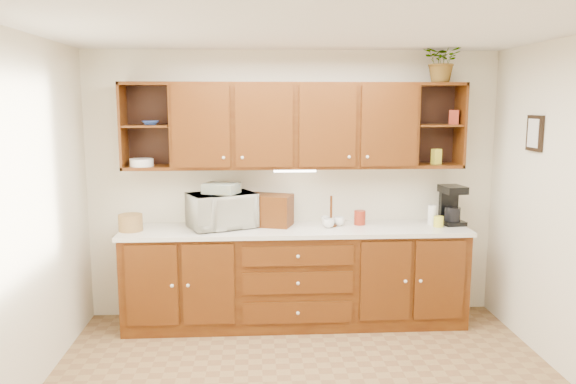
{
  "coord_description": "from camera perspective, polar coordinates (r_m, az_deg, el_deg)",
  "views": [
    {
      "loc": [
        -0.38,
        -3.7,
        2.11
      ],
      "look_at": [
        -0.09,
        1.15,
        1.33
      ],
      "focal_mm": 35.0,
      "sensor_mm": 36.0,
      "label": 1
    }
  ],
  "objects": [
    {
      "name": "pantry_box_yellow",
      "position": [
        5.58,
        14.84,
        3.51
      ],
      "size": [
        0.1,
        0.09,
        0.15
      ],
      "primitive_type": "cube",
      "rotation": [
        0.0,
        0.0,
        0.35
      ],
      "color": "yellow",
      "rests_on": "upper_cabinets"
    },
    {
      "name": "countertop",
      "position": [
        5.29,
        0.76,
        -3.86
      ],
      "size": [
        3.24,
        0.64,
        0.04
      ],
      "primitive_type": "cube",
      "color": "silver",
      "rests_on": "base_cabinets"
    },
    {
      "name": "canister_yellow",
      "position": [
        5.5,
        15.04,
        -2.92
      ],
      "size": [
        0.12,
        0.12,
        0.1
      ],
      "primitive_type": "cylinder",
      "rotation": [
        0.0,
        0.0,
        0.34
      ],
      "color": "yellow",
      "rests_on": "countertop"
    },
    {
      "name": "canister_red",
      "position": [
        5.45,
        7.3,
        -2.6
      ],
      "size": [
        0.13,
        0.13,
        0.14
      ],
      "primitive_type": "cylinder",
      "rotation": [
        0.0,
        0.0,
        -0.21
      ],
      "color": "maroon",
      "rests_on": "countertop"
    },
    {
      "name": "woven_tray",
      "position": [
        5.53,
        -7.33,
        -3.08
      ],
      "size": [
        0.35,
        0.15,
        0.34
      ],
      "primitive_type": "cylinder",
      "rotation": [
        1.36,
        0.0,
        -0.19
      ],
      "color": "#A17A43",
      "rests_on": "countertop"
    },
    {
      "name": "towel_stack",
      "position": [
        5.26,
        -6.8,
        0.37
      ],
      "size": [
        0.37,
        0.33,
        0.09
      ],
      "primitive_type": "cube",
      "rotation": [
        0.0,
        0.0,
        -0.41
      ],
      "color": "tan",
      "rests_on": "microwave"
    },
    {
      "name": "upper_cabinets",
      "position": [
        5.31,
        0.77,
        6.79
      ],
      "size": [
        3.2,
        0.33,
        0.8
      ],
      "color": "#3E1807",
      "rests_on": "back_wall"
    },
    {
      "name": "ceiling",
      "position": [
        3.75,
        2.5,
        16.64
      ],
      "size": [
        4.0,
        4.0,
        0.0
      ],
      "primitive_type": "plane",
      "rotation": [
        3.14,
        0.0,
        0.0
      ],
      "color": "white",
      "rests_on": "back_wall"
    },
    {
      "name": "back_wall",
      "position": [
        5.53,
        0.54,
        0.7
      ],
      "size": [
        4.0,
        0.0,
        4.0
      ],
      "primitive_type": "plane",
      "rotation": [
        1.57,
        0.0,
        0.0
      ],
      "color": "#EAE2C5",
      "rests_on": "floor"
    },
    {
      "name": "wine_bottle",
      "position": [
        5.43,
        -2.77,
        -1.84
      ],
      "size": [
        0.08,
        0.08,
        0.28
      ],
      "primitive_type": "cylinder",
      "rotation": [
        0.0,
        0.0,
        0.22
      ],
      "color": "black",
      "rests_on": "countertop"
    },
    {
      "name": "undercabinet_light",
      "position": [
        5.29,
        0.7,
        2.18
      ],
      "size": [
        0.4,
        0.05,
        0.02
      ],
      "primitive_type": "cube",
      "color": "white",
      "rests_on": "upper_cabinets"
    },
    {
      "name": "potted_plant",
      "position": [
        5.53,
        15.48,
        12.74
      ],
      "size": [
        0.45,
        0.42,
        0.4
      ],
      "primitive_type": "imported",
      "rotation": [
        0.0,
        0.0,
        -0.39
      ],
      "color": "#999999",
      "rests_on": "upper_cabinets"
    },
    {
      "name": "plate_stack",
      "position": [
        5.38,
        -14.65,
        2.92
      ],
      "size": [
        0.26,
        0.26,
        0.07
      ],
      "primitive_type": "cylinder",
      "rotation": [
        0.0,
        0.0,
        0.22
      ],
      "color": "white",
      "rests_on": "upper_cabinets"
    },
    {
      "name": "pantry_box_red",
      "position": [
        5.6,
        16.52,
        7.3
      ],
      "size": [
        0.11,
        0.11,
        0.13
      ],
      "primitive_type": "cube",
      "rotation": [
        0.0,
        0.0,
        -0.42
      ],
      "color": "maroon",
      "rests_on": "upper_cabinets"
    },
    {
      "name": "bread_box",
      "position": [
        5.36,
        -1.94,
        -1.85
      ],
      "size": [
        0.49,
        0.39,
        0.3
      ],
      "primitive_type": "cube",
      "rotation": [
        0.0,
        0.0,
        -0.33
      ],
      "color": "#3E1807",
      "rests_on": "countertop"
    },
    {
      "name": "wicker_basket",
      "position": [
        5.34,
        -15.7,
        -3.01
      ],
      "size": [
        0.27,
        0.27,
        0.15
      ],
      "primitive_type": "cylinder",
      "rotation": [
        0.0,
        0.0,
        -0.26
      ],
      "color": "#A17A43",
      "rests_on": "countertop"
    },
    {
      "name": "base_cabinets",
      "position": [
        5.43,
        0.75,
        -8.68
      ],
      "size": [
        3.2,
        0.6,
        0.9
      ],
      "primitive_type": "cube",
      "color": "#3E1807",
      "rests_on": "floor"
    },
    {
      "name": "mug_tree",
      "position": [
        5.37,
        4.38,
        -2.99
      ],
      "size": [
        0.24,
        0.25,
        0.29
      ],
      "rotation": [
        0.0,
        0.0,
        0.1
      ],
      "color": "#3E1807",
      "rests_on": "countertop"
    },
    {
      "name": "coffee_maker",
      "position": [
        5.66,
        16.25,
        -1.32
      ],
      "size": [
        0.23,
        0.28,
        0.38
      ],
      "rotation": [
        0.0,
        0.0,
        0.13
      ],
      "color": "black",
      "rests_on": "countertop"
    },
    {
      "name": "framed_picture",
      "position": [
        5.18,
        23.79,
        5.49
      ],
      "size": [
        0.03,
        0.24,
        0.3
      ],
      "primitive_type": "cube",
      "color": "black",
      "rests_on": "right_wall"
    },
    {
      "name": "microwave",
      "position": [
        5.3,
        -6.75,
        -1.87
      ],
      "size": [
        0.71,
        0.61,
        0.33
      ],
      "primitive_type": "imported",
      "rotation": [
        0.0,
        0.0,
        0.43
      ],
      "color": "beige",
      "rests_on": "countertop"
    },
    {
      "name": "bowl_stack",
      "position": [
        5.35,
        -13.8,
        6.83
      ],
      "size": [
        0.18,
        0.18,
        0.04
      ],
      "primitive_type": "imported",
      "rotation": [
        0.0,
        0.0,
        0.14
      ],
      "color": "#274291",
      "rests_on": "upper_cabinets"
    },
    {
      "name": "canister_white",
      "position": [
        5.59,
        14.43,
        -2.26
      ],
      "size": [
        0.09,
        0.09,
        0.19
      ],
      "primitive_type": "cylinder",
      "rotation": [
        0.0,
        0.0,
        -0.03
      ],
      "color": "white",
      "rests_on": "countertop"
    },
    {
      "name": "left_wall",
      "position": [
        4.12,
        -26.55,
        -3.16
      ],
      "size": [
        0.0,
        3.5,
        3.5
      ],
      "primitive_type": "plane",
      "rotation": [
        1.57,
        0.0,
        1.57
      ],
      "color": "#EAE2C5",
      "rests_on": "floor"
    }
  ]
}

